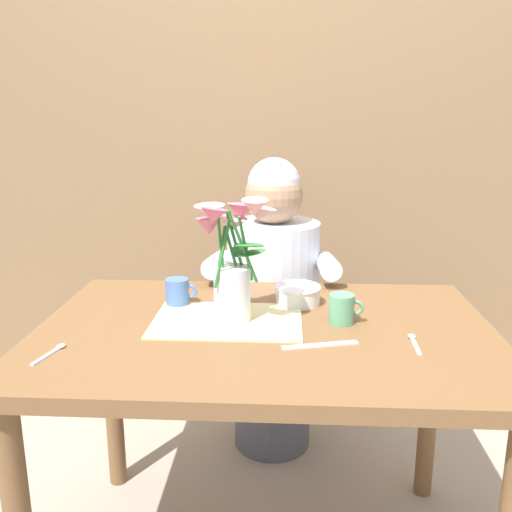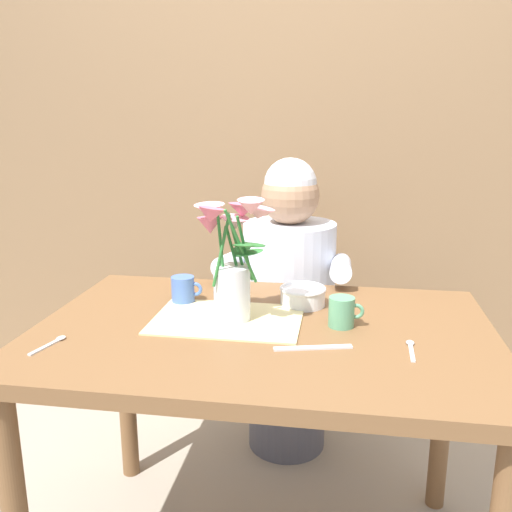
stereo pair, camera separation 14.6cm
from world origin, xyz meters
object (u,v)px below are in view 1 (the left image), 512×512
Objects in this scene: flower_vase at (232,256)px; ceramic_bowl at (298,294)px; coffee_cup at (178,292)px; dinner_knife at (320,345)px; tea_cup at (342,309)px; seated_person at (273,310)px.

ceramic_bowl is (0.18, 0.16, -0.15)m from flower_vase.
ceramic_bowl is at bearing 5.75° from coffee_cup.
flower_vase is 1.83× the size of dinner_knife.
tea_cup is at bearing 52.99° from dinner_knife.
seated_person reaches higher than ceramic_bowl.
tea_cup is (0.29, 0.01, -0.14)m from flower_vase.
seated_person is 5.97× the size of dinner_knife.
ceramic_bowl is 0.31m from dinner_knife.
ceramic_bowl is at bearing -78.79° from seated_person.
ceramic_bowl is 0.19m from tea_cup.
seated_person is 0.48m from ceramic_bowl.
dinner_knife is 2.04× the size of tea_cup.
seated_person reaches higher than coffee_cup.
coffee_cup is (-0.17, 0.12, -0.14)m from flower_vase.
coffee_cup reaches higher than dinner_knife.
seated_person is 8.35× the size of ceramic_bowl.
coffee_cup is at bearing -174.25° from ceramic_bowl.
dinner_knife is at bearing -80.98° from ceramic_bowl.
coffee_cup is (-0.27, -0.46, 0.22)m from seated_person.
ceramic_bowl is at bearing 84.78° from dinner_knife.
ceramic_bowl is 0.35m from coffee_cup.
ceramic_bowl is at bearing 41.86° from flower_vase.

